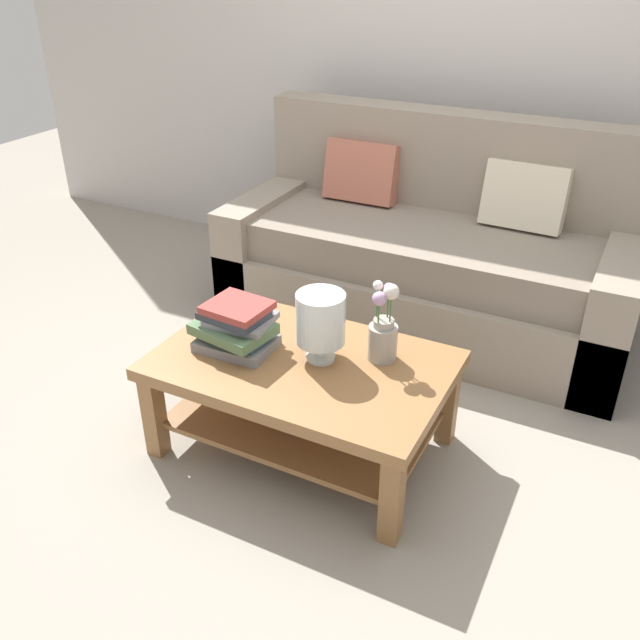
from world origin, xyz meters
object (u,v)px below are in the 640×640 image
object	(u,v)px
couch	(430,257)
glass_hurricane_vase	(321,320)
coffee_table	(303,384)
book_stack_main	(236,327)
flower_pitcher	(383,331)

from	to	relation	value
couch	glass_hurricane_vase	size ratio (longest dim) A/B	7.49
coffee_table	book_stack_main	bearing A→B (deg)	-171.43
couch	flower_pitcher	bearing A→B (deg)	-80.41
coffee_table	flower_pitcher	xyz separation A→B (m)	(0.27, 0.15, 0.23)
glass_hurricane_vase	couch	bearing A→B (deg)	89.02
couch	coffee_table	world-z (taller)	couch
book_stack_main	couch	bearing A→B (deg)	74.97
couch	book_stack_main	bearing A→B (deg)	-105.03
glass_hurricane_vase	flower_pitcher	xyz separation A→B (m)	(0.21, 0.11, -0.05)
couch	coffee_table	distance (m)	1.27
coffee_table	flower_pitcher	distance (m)	0.39
couch	glass_hurricane_vase	xyz separation A→B (m)	(-0.02, -1.23, 0.23)
book_stack_main	flower_pitcher	world-z (taller)	flower_pitcher
coffee_table	flower_pitcher	size ratio (longest dim) A/B	3.46
couch	book_stack_main	world-z (taller)	couch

